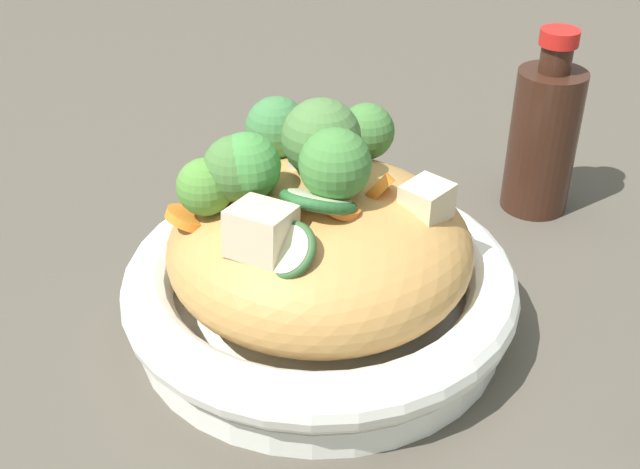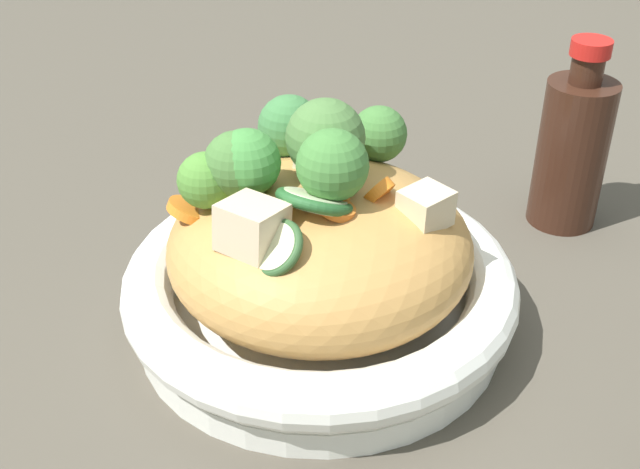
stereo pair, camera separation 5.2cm
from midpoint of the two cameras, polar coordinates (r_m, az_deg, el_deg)
ground_plane at (r=0.56m, az=-2.66°, el=-6.28°), size 3.00×3.00×0.00m
serving_bowl at (r=0.54m, az=-2.73°, el=-4.07°), size 0.26×0.26×0.05m
noodle_heap at (r=0.52m, az=-2.82°, el=-0.89°), size 0.20×0.20×0.09m
broccoli_florets at (r=0.51m, az=-4.98°, el=5.66°), size 0.14×0.15×0.08m
carrot_coins at (r=0.50m, az=-5.26°, el=2.41°), size 0.07×0.15×0.04m
zucchini_slices at (r=0.49m, az=-4.97°, el=2.02°), size 0.14×0.11×0.04m
chicken_chunks at (r=0.51m, az=-2.60°, el=3.37°), size 0.16×0.14×0.04m
soy_sauce_bottle at (r=0.68m, az=13.26°, el=6.64°), size 0.05×0.05×0.15m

